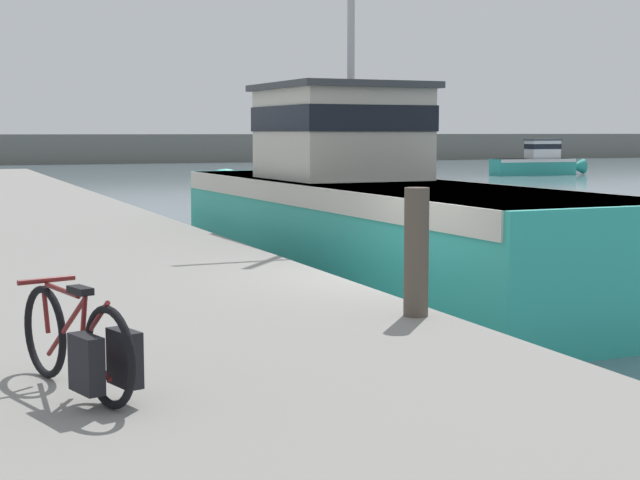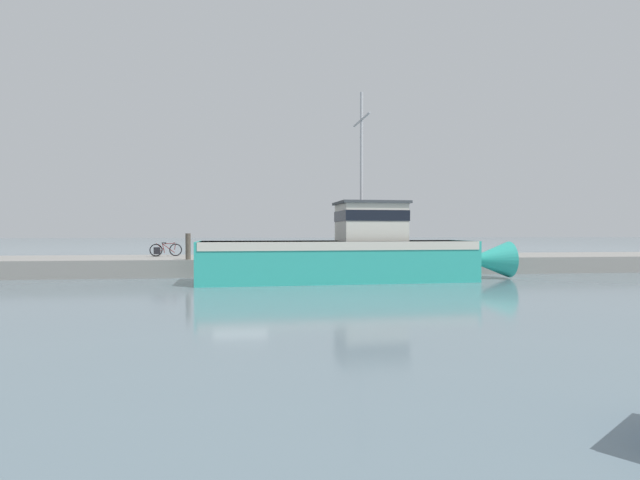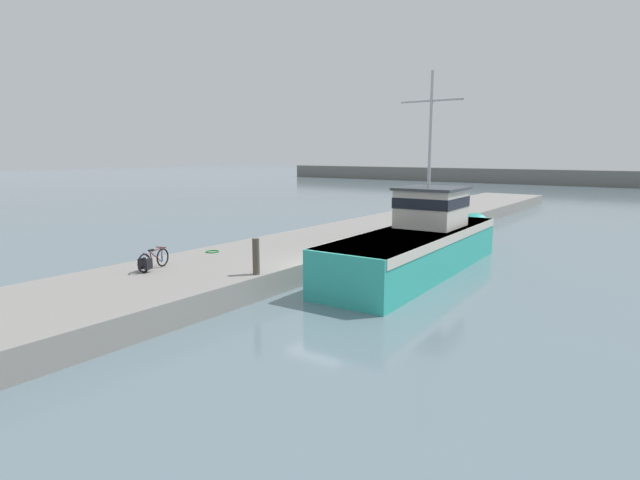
{
  "view_description": "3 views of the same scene",
  "coord_description": "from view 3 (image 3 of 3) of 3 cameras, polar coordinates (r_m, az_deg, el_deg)",
  "views": [
    {
      "loc": [
        -5.77,
        -11.22,
        2.72
      ],
      "look_at": [
        -0.77,
        1.08,
        1.25
      ],
      "focal_mm": 55.0,
      "sensor_mm": 36.0,
      "label": 1
    },
    {
      "loc": [
        23.97,
        0.61,
        2.26
      ],
      "look_at": [
        0.4,
        3.75,
        1.86
      ],
      "focal_mm": 28.0,
      "sensor_mm": 36.0,
      "label": 2
    },
    {
      "loc": [
        10.73,
        -15.24,
        5.11
      ],
      "look_at": [
        -2.14,
        2.52,
        1.31
      ],
      "focal_mm": 28.0,
      "sensor_mm": 36.0,
      "label": 3
    }
  ],
  "objects": [
    {
      "name": "water_bottle_by_bike",
      "position": [
        20.83,
        -17.6,
        -2.02
      ],
      "size": [
        0.07,
        0.07,
        0.23
      ],
      "primitive_type": "cylinder",
      "color": "blue",
      "rests_on": "dock_pier"
    },
    {
      "name": "hose_coil",
      "position": [
        22.21,
        -12.2,
        -1.3
      ],
      "size": [
        0.58,
        0.58,
        0.05
      ],
      "primitive_type": "torus",
      "color": "#197A2D",
      "rests_on": "dock_pier"
    },
    {
      "name": "dock_pier",
      "position": [
        21.57,
        -7.56,
        -2.75
      ],
      "size": [
        5.86,
        80.0,
        0.88
      ],
      "primitive_type": "cube",
      "color": "gray",
      "rests_on": "ground_plane"
    },
    {
      "name": "ground_plane",
      "position": [
        19.32,
        0.75,
        -5.49
      ],
      "size": [
        320.0,
        320.0,
        0.0
      ],
      "primitive_type": "plane",
      "color": "slate"
    },
    {
      "name": "fishing_boat_main",
      "position": [
        22.56,
        11.67,
        -0.09
      ],
      "size": [
        3.64,
        14.74,
        8.6
      ],
      "rotation": [
        0.0,
        0.0,
        0.04
      ],
      "color": "teal",
      "rests_on": "ground_plane"
    },
    {
      "name": "mooring_post",
      "position": [
        17.76,
        -7.33,
        -1.88
      ],
      "size": [
        0.25,
        0.25,
        1.29
      ],
      "primitive_type": "cylinder",
      "color": "#51473D",
      "rests_on": "dock_pier"
    },
    {
      "name": "bicycle_touring",
      "position": [
        19.3,
        -18.76,
        -2.28
      ],
      "size": [
        0.72,
        1.7,
        0.77
      ],
      "rotation": [
        0.0,
        0.0,
        0.29
      ],
      "color": "black",
      "rests_on": "dock_pier"
    }
  ]
}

